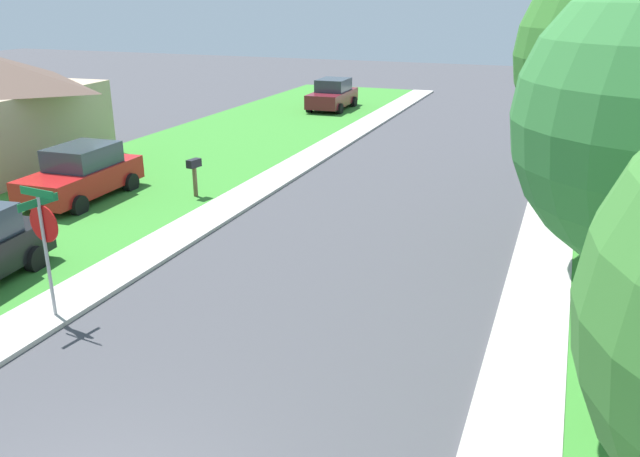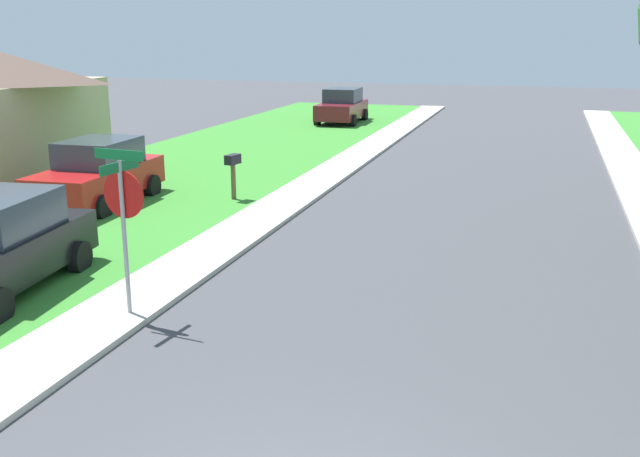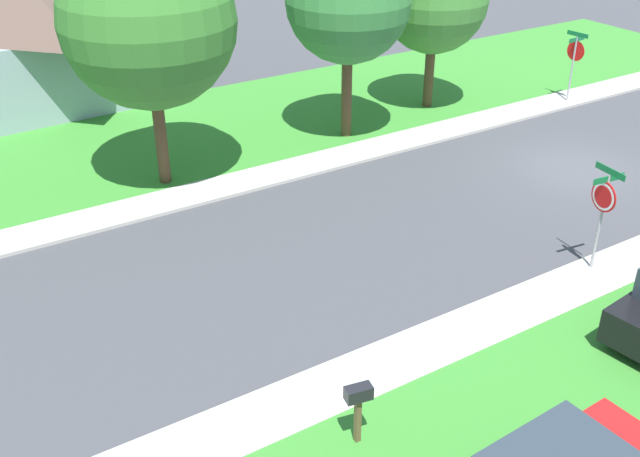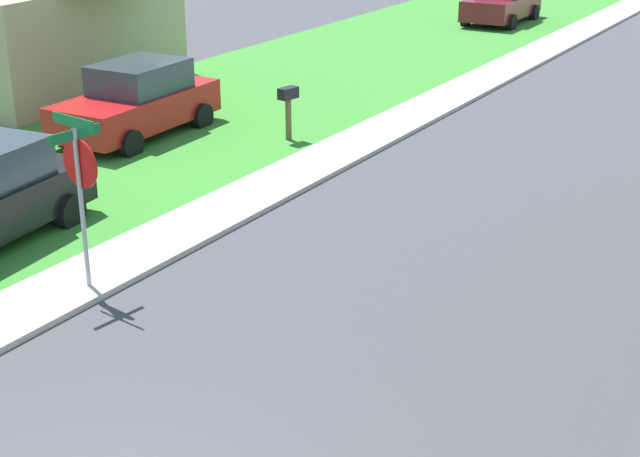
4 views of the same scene
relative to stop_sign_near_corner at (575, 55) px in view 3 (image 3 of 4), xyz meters
The scene contains 11 objects.
ground_plane 6.77m from the stop_sign_near_corner, 133.98° to the left, with size 120.00×120.00×0.00m, color #424247.
sidewalk_east 16.78m from the stop_sign_near_corner, 89.35° to the left, with size 1.40×56.00×0.10m, color #B7B2A8.
lawn_east 17.47m from the stop_sign_near_corner, 73.66° to the left, with size 8.00×56.00×0.08m, color #38842D.
sidewalk_west 19.14m from the stop_sign_near_corner, 118.92° to the left, with size 1.40×56.00×0.10m, color #B7B2A8.
stop_sign_near_corner is the anchor object (origin of this frame).
stop_sign_far_corner 12.80m from the stop_sign_near_corner, 134.06° to the left, with size 0.92×0.92×2.77m.
tree_sidewalk_near 5.96m from the stop_sign_near_corner, 60.70° to the left, with size 4.19×3.90×6.05m.
tree_sidewalk_far 16.34m from the stop_sign_near_corner, 83.83° to the left, with size 5.30×4.93×7.42m.
tree_across_right 9.78m from the stop_sign_near_corner, 78.36° to the left, with size 4.40×4.09×6.75m.
house_right_setback 21.04m from the stop_sign_near_corner, 54.39° to the left, with size 9.38×8.24×4.60m.
mailbox 20.44m from the stop_sign_near_corner, 121.42° to the left, with size 0.33×0.52×1.31m.
Camera 3 is at (-14.20, 18.62, 9.90)m, focal length 42.19 mm.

